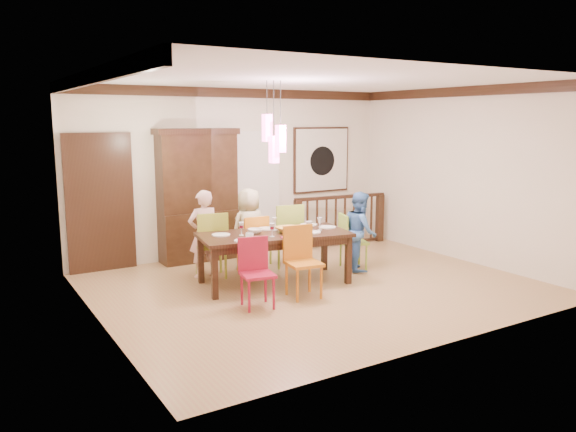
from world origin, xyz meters
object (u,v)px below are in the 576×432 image
dining_table (274,239)px  chair_far_left (211,240)px  china_hutch (198,195)px  person_end_right (360,231)px  chair_end_right (354,237)px  person_far_left (204,234)px  balustrade (340,219)px  person_far_mid (249,229)px

dining_table → chair_far_left: (-0.65, 0.80, -0.09)m
china_hutch → person_end_right: 2.78m
dining_table → person_end_right: 1.54m
chair_end_right → person_end_right: person_end_right is taller
chair_end_right → person_far_left: person_far_left is taller
balustrade → person_far_left: size_ratio=1.45×
chair_end_right → china_hutch: bearing=65.3°
chair_far_left → chair_end_right: size_ratio=1.14×
person_far_left → person_end_right: person_far_left is taller
dining_table → person_far_mid: 0.89m
chair_end_right → person_end_right: size_ratio=0.70×
person_far_left → person_far_mid: size_ratio=1.02×
balustrade → person_far_left: 3.15m
person_far_mid → person_far_left: bearing=-2.0°
china_hutch → person_far_left: size_ratio=1.67×
person_far_left → person_end_right: bearing=158.7°
china_hutch → person_far_left: 1.19m
person_far_left → balustrade: bearing=-167.2°
chair_end_right → person_end_right: (0.03, -0.13, 0.12)m
chair_end_right → china_hutch: size_ratio=0.40×
chair_end_right → balustrade: (0.81, 1.46, -0.01)m
chair_end_right → person_end_right: bearing=-150.0°
person_far_left → person_end_right: (2.28, -0.89, -0.04)m
china_hutch → person_end_right: (1.94, -1.93, -0.49)m
balustrade → china_hutch: bearing=178.2°
dining_table → chair_end_right: chair_end_right is taller
dining_table → person_far_mid: (0.05, 0.89, -0.02)m
person_far_mid → person_end_right: 1.76m
chair_end_right → china_hutch: china_hutch is taller
dining_table → person_far_left: (-0.75, 0.83, -0.00)m
balustrade → person_far_left: person_far_left is taller
person_far_mid → person_end_right: size_ratio=1.04×
dining_table → person_end_right: (1.54, -0.05, -0.04)m
dining_table → chair_end_right: (1.51, 0.08, -0.16)m
chair_end_right → balustrade: 1.67m
chair_far_left → balustrade: size_ratio=0.52×
person_end_right → china_hutch: bearing=71.9°
chair_end_right → person_far_mid: (-1.46, 0.81, 0.15)m
balustrade → person_end_right: person_end_right is taller
balustrade → person_far_mid: (-2.27, -0.65, 0.15)m
dining_table → person_far_left: size_ratio=1.71×
person_far_mid → person_end_right: bearing=141.7°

